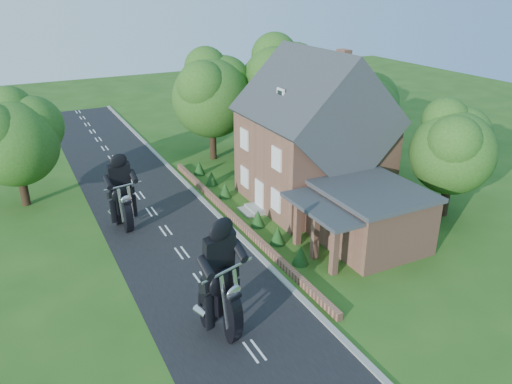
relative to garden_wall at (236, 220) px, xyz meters
name	(u,v)px	position (x,y,z in m)	size (l,w,h in m)	color
ground	(201,279)	(-4.30, -5.00, -0.20)	(120.00, 120.00, 0.00)	#264E16
road	(201,279)	(-4.30, -5.00, -0.19)	(7.00, 80.00, 0.02)	black
kerb	(265,261)	(-0.65, -5.00, -0.14)	(0.30, 80.00, 0.12)	gray
garden_wall	(236,220)	(0.00, 0.00, 0.00)	(0.30, 22.00, 0.40)	#99654E
house	(314,139)	(6.19, 1.00, 4.14)	(9.54, 8.64, 10.24)	#99654E
annex	(368,216)	(5.57, -5.80, 1.57)	(7.05, 5.94, 3.44)	#99654E
tree_annex_side	(457,144)	(12.83, -4.90, 4.49)	(5.64, 5.20, 7.48)	black
tree_house_right	(364,108)	(12.35, 3.62, 4.99)	(6.51, 6.00, 8.40)	black
tree_behind_house	(286,80)	(9.88, 11.14, 6.03)	(7.81, 7.20, 10.08)	black
tree_behind_left	(216,91)	(3.86, 12.13, 5.53)	(6.94, 6.40, 9.16)	black
tree_far_road	(20,135)	(-11.16, 9.11, 4.64)	(6.08, 5.60, 7.84)	black
shrub_a	(301,255)	(1.00, -6.00, 0.35)	(0.90, 0.90, 1.10)	#123611
shrub_b	(278,235)	(1.00, -3.50, 0.35)	(0.90, 0.90, 1.10)	#123611
shrub_c	(258,218)	(1.00, -1.00, 0.35)	(0.90, 0.90, 1.10)	#123611
shrub_d	(225,190)	(1.00, 4.00, 0.35)	(0.90, 0.90, 1.10)	#123611
shrub_e	(211,178)	(1.00, 6.50, 0.35)	(0.90, 0.90, 1.10)	#123611
shrub_f	(199,168)	(1.00, 9.00, 0.35)	(0.90, 0.90, 1.10)	#123611
motorcycle_lead	(221,317)	(-5.05, -9.31, 0.64)	(0.46, 1.80, 1.68)	black
motorcycle_follow	(124,217)	(-6.41, 2.48, 0.53)	(0.40, 1.56, 1.46)	black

